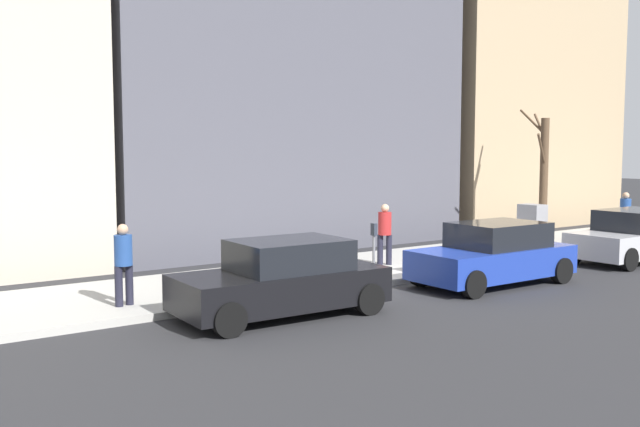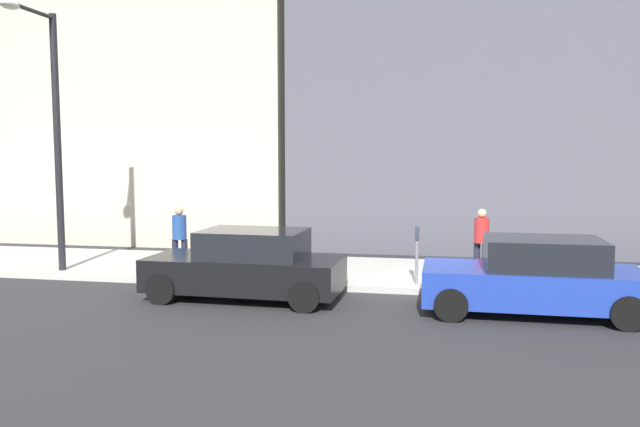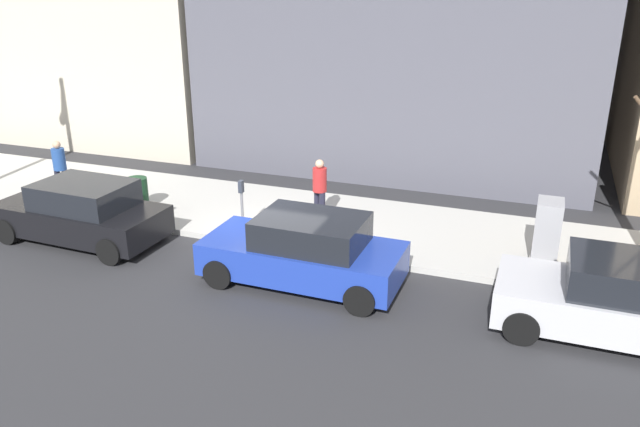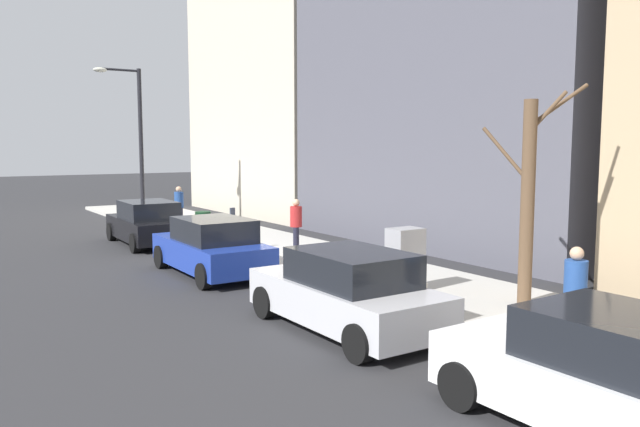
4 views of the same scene
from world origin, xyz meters
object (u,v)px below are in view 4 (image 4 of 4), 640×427
Objects in this scene: parked_car_white at (618,379)px; office_block_center at (531,7)px; parking_meter at (233,224)px; office_tower_right at (330,54)px; parked_car_silver at (347,292)px; parked_car_blue at (212,247)px; pedestrian_far_corner at (179,205)px; utility_box at (405,261)px; parked_car_black at (147,223)px; pedestrian_near_meter at (575,291)px; streetlamp at (134,131)px; pedestrian_midblock at (296,223)px; bare_tree at (528,197)px; trash_bin at (203,224)px.

parked_car_white is 19.16m from office_block_center.
parking_meter is 0.08× the size of office_tower_right.
parked_car_blue is (-0.00, 6.07, 0.00)m from parked_car_silver.
parked_car_silver is 8.60m from parking_meter.
parked_car_white is at bearing -88.97° from parked_car_blue.
pedestrian_far_corner is (2.31, 8.41, 0.35)m from parked_car_blue.
office_tower_right is (12.36, 23.88, 7.48)m from parked_car_white.
office_block_center is at bearing 2.40° from parked_car_blue.
office_tower_right is at bearing 46.06° from parked_car_blue.
utility_box reaches higher than parked_car_blue.
office_tower_right reaches higher than utility_box.
utility_box is (2.37, -10.68, 0.11)m from parked_car_black.
pedestrian_near_meter is at bearing -54.81° from parked_car_silver.
parking_meter is 0.08× the size of office_block_center.
parked_car_white is 23.03m from streetlamp.
parked_car_white and parked_car_silver have the same top height.
pedestrian_midblock is at bearing -128.34° from office_tower_right.
parked_car_black is at bearing 102.49° from utility_box.
office_block_center is (13.11, 0.40, 7.80)m from parked_car_blue.
office_tower_right is at bearing 56.64° from parked_car_silver.
parked_car_white is 2.54× the size of pedestrian_midblock.
utility_box is at bearing -75.68° from parked_car_black.
parking_meter is 9.67m from bare_tree.
parked_car_silver is 3.12× the size of parking_meter.
pedestrian_far_corner is at bearing 81.24° from parked_car_silver.
pedestrian_near_meter is at bearing -11.38° from pedestrian_far_corner.
office_tower_right is at bearing 60.41° from utility_box.
parking_meter is 0.30× the size of bare_tree.
office_tower_right is at bearing 93.20° from office_block_center.
parked_car_black is 3.91m from parking_meter.
pedestrian_far_corner is at bearing 75.31° from parked_car_blue.
parked_car_black is 16.05m from office_block_center.
pedestrian_far_corner is at bearing 143.42° from office_block_center.
streetlamp reaches higher than trash_bin.
office_tower_right reaches higher than pedestrian_far_corner.
bare_tree is at bearing -12.60° from parked_car_silver.
bare_tree is at bearing -76.88° from parking_meter.
bare_tree is (3.90, -0.89, 1.63)m from parked_car_silver.
parked_car_white is 12.48m from pedestrian_midblock.
parked_car_blue is at bearing -178.27° from office_block_center.
parked_car_white is 2.54× the size of pedestrian_near_meter.
parking_meter is 0.81× the size of pedestrian_near_meter.
streetlamp is 0.38× the size of office_block_center.
bare_tree is 2.74× the size of pedestrian_near_meter.
parked_car_white is 0.65× the size of streetlamp.
parking_meter is (1.74, 2.35, 0.24)m from parked_car_blue.
pedestrian_near_meter is 0.10× the size of office_tower_right.
bare_tree is 7.93m from pedestrian_midblock.
parked_car_white is 11.28m from parked_car_blue.
bare_tree is 0.27× the size of office_block_center.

